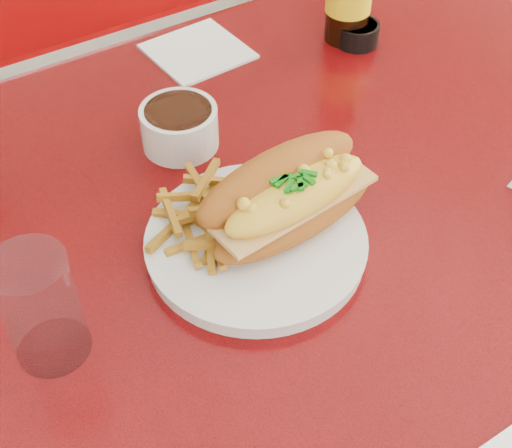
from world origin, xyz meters
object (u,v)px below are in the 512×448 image
mac_hoagie (289,195)px  fork (285,207)px  diner_table (297,256)px  gravy_ramekin (179,126)px  dinner_plate (256,243)px  booth_bench_far (97,132)px  water_tumbler (41,308)px  sauce_cup_right (358,32)px

mac_hoagie → fork: size_ratio=1.76×
diner_table → gravy_ramekin: size_ratio=9.90×
dinner_plate → fork: same height
booth_bench_far → mac_hoagie: bearing=-94.8°
mac_hoagie → water_tumbler: (-0.28, -0.01, 0.01)m
mac_hoagie → fork: (0.01, 0.02, -0.04)m
gravy_ramekin → water_tumbler: 0.33m
booth_bench_far → water_tumbler: booth_bench_far is taller
booth_bench_far → gravy_ramekin: bearing=-98.5°
fork → sauce_cup_right: sauce_cup_right is taller
fork → gravy_ramekin: size_ratio=1.02×
dinner_plate → water_tumbler: (-0.24, -0.00, 0.05)m
dinner_plate → gravy_ramekin: (0.02, 0.21, 0.02)m
sauce_cup_right → booth_bench_far: bearing=111.1°
diner_table → fork: 0.20m
dinner_plate → water_tumbler: bearing=-179.2°
booth_bench_far → dinner_plate: (-0.12, -0.89, 0.49)m
dinner_plate → booth_bench_far: bearing=82.4°
diner_table → sauce_cup_right: size_ratio=15.39×
sauce_cup_right → gravy_ramekin: bearing=-168.6°
sauce_cup_right → water_tumbler: bearing=-154.9°
dinner_plate → sauce_cup_right: sauce_cup_right is taller
fork → sauce_cup_right: bearing=-72.2°
gravy_ramekin → booth_bench_far: bearing=81.5°
diner_table → fork: size_ratio=9.74×
water_tumbler → fork: bearing=5.1°
booth_bench_far → dinner_plate: 1.03m
gravy_ramekin → water_tumbler: (-0.25, -0.21, 0.03)m
mac_hoagie → water_tumbler: bearing=175.9°
fork → water_tumbler: size_ratio=1.01×
mac_hoagie → gravy_ramekin: bearing=92.2°
mac_hoagie → diner_table: bearing=40.7°
booth_bench_far → sauce_cup_right: 0.83m
diner_table → dinner_plate: 0.22m
fork → gravy_ramekin: 0.19m
diner_table → fork: (-0.07, -0.06, 0.18)m
mac_hoagie → gravy_ramekin: (-0.03, 0.20, -0.03)m
dinner_plate → water_tumbler: 0.24m
dinner_plate → gravy_ramekin: size_ratio=2.04×
dinner_plate → fork: size_ratio=2.01×
sauce_cup_right → water_tumbler: 0.66m
booth_bench_far → mac_hoagie: size_ratio=5.40×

